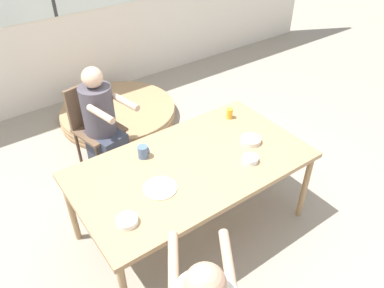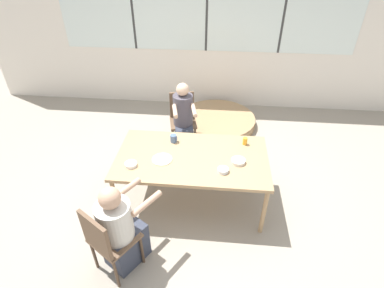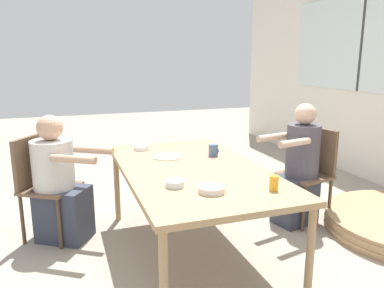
{
  "view_description": "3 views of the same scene",
  "coord_description": "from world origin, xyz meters",
  "px_view_note": "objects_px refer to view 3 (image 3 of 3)",
  "views": [
    {
      "loc": [
        -1.27,
        -1.76,
        2.53
      ],
      "look_at": [
        0.0,
        0.0,
        0.89
      ],
      "focal_mm": 35.0,
      "sensor_mm": 36.0,
      "label": 1
    },
    {
      "loc": [
        0.26,
        -2.79,
        2.89
      ],
      "look_at": [
        0.0,
        0.0,
        0.89
      ],
      "focal_mm": 28.0,
      "sensor_mm": 36.0,
      "label": 2
    },
    {
      "loc": [
        2.53,
        -0.88,
        1.5
      ],
      "look_at": [
        0.0,
        0.0,
        0.89
      ],
      "focal_mm": 35.0,
      "sensor_mm": 36.0,
      "label": 3
    }
  ],
  "objects_px": {
    "person_woman_green_shirt": "(59,186)",
    "chair_for_woman_green_shirt": "(40,178)",
    "coffee_mug": "(213,150)",
    "bowl_white_shallow": "(211,189)",
    "person_man_blue_shirt": "(299,170)",
    "bowl_cereal": "(175,183)",
    "chair_for_man_blue_shirt": "(312,166)",
    "bowl_fruit": "(142,148)",
    "juice_glass": "(274,183)"
  },
  "relations": [
    {
      "from": "chair_for_man_blue_shirt",
      "to": "bowl_fruit",
      "type": "height_order",
      "value": "chair_for_man_blue_shirt"
    },
    {
      "from": "coffee_mug",
      "to": "juice_glass",
      "type": "bearing_deg",
      "value": 2.13
    },
    {
      "from": "chair_for_man_blue_shirt",
      "to": "bowl_cereal",
      "type": "height_order",
      "value": "chair_for_man_blue_shirt"
    },
    {
      "from": "chair_for_woman_green_shirt",
      "to": "chair_for_man_blue_shirt",
      "type": "xyz_separation_m",
      "value": [
        0.44,
        2.38,
        0.0
      ]
    },
    {
      "from": "person_woman_green_shirt",
      "to": "juice_glass",
      "type": "relative_size",
      "value": 11.36
    },
    {
      "from": "person_woman_green_shirt",
      "to": "chair_for_woman_green_shirt",
      "type": "bearing_deg",
      "value": -90.0
    },
    {
      "from": "chair_for_woman_green_shirt",
      "to": "coffee_mug",
      "type": "xyz_separation_m",
      "value": [
        0.45,
        1.38,
        0.24
      ]
    },
    {
      "from": "person_man_blue_shirt",
      "to": "bowl_fruit",
      "type": "bearing_deg",
      "value": 60.17
    },
    {
      "from": "chair_for_woman_green_shirt",
      "to": "bowl_cereal",
      "type": "relative_size",
      "value": 7.16
    },
    {
      "from": "bowl_cereal",
      "to": "juice_glass",
      "type": "bearing_deg",
      "value": 64.48
    },
    {
      "from": "bowl_white_shallow",
      "to": "bowl_fruit",
      "type": "xyz_separation_m",
      "value": [
        -1.22,
        -0.17,
        0.0
      ]
    },
    {
      "from": "chair_for_woman_green_shirt",
      "to": "coffee_mug",
      "type": "bearing_deg",
      "value": 104.71
    },
    {
      "from": "coffee_mug",
      "to": "bowl_white_shallow",
      "type": "height_order",
      "value": "coffee_mug"
    },
    {
      "from": "chair_for_woman_green_shirt",
      "to": "juice_glass",
      "type": "xyz_separation_m",
      "value": [
        1.34,
        1.41,
        0.23
      ]
    },
    {
      "from": "person_woman_green_shirt",
      "to": "bowl_cereal",
      "type": "distance_m",
      "value": 1.24
    },
    {
      "from": "person_woman_green_shirt",
      "to": "bowl_white_shallow",
      "type": "distance_m",
      "value": 1.49
    },
    {
      "from": "person_woman_green_shirt",
      "to": "person_man_blue_shirt",
      "type": "bearing_deg",
      "value": 112.5
    },
    {
      "from": "chair_for_woman_green_shirt",
      "to": "juice_glass",
      "type": "bearing_deg",
      "value": 79.27
    },
    {
      "from": "bowl_white_shallow",
      "to": "bowl_fruit",
      "type": "relative_size",
      "value": 1.19
    },
    {
      "from": "chair_for_woman_green_shirt",
      "to": "person_woman_green_shirt",
      "type": "relative_size",
      "value": 0.82
    },
    {
      "from": "coffee_mug",
      "to": "bowl_white_shallow",
      "type": "xyz_separation_m",
      "value": [
        0.8,
        -0.34,
        -0.03
      ]
    },
    {
      "from": "chair_for_man_blue_shirt",
      "to": "bowl_fruit",
      "type": "relative_size",
      "value": 6.36
    },
    {
      "from": "bowl_cereal",
      "to": "bowl_fruit",
      "type": "distance_m",
      "value": 1.04
    },
    {
      "from": "person_man_blue_shirt",
      "to": "bowl_cereal",
      "type": "relative_size",
      "value": 9.16
    },
    {
      "from": "chair_for_woman_green_shirt",
      "to": "person_woman_green_shirt",
      "type": "distance_m",
      "value": 0.18
    },
    {
      "from": "chair_for_woman_green_shirt",
      "to": "chair_for_man_blue_shirt",
      "type": "distance_m",
      "value": 2.42
    },
    {
      "from": "juice_glass",
      "to": "bowl_cereal",
      "type": "bearing_deg",
      "value": -115.52
    },
    {
      "from": "person_man_blue_shirt",
      "to": "bowl_white_shallow",
      "type": "distance_m",
      "value": 1.44
    },
    {
      "from": "juice_glass",
      "to": "bowl_white_shallow",
      "type": "height_order",
      "value": "juice_glass"
    },
    {
      "from": "chair_for_woman_green_shirt",
      "to": "person_man_blue_shirt",
      "type": "height_order",
      "value": "person_man_blue_shirt"
    },
    {
      "from": "chair_for_woman_green_shirt",
      "to": "bowl_white_shallow",
      "type": "xyz_separation_m",
      "value": [
        1.25,
        1.04,
        0.2
      ]
    },
    {
      "from": "chair_for_man_blue_shirt",
      "to": "person_man_blue_shirt",
      "type": "height_order",
      "value": "person_man_blue_shirt"
    },
    {
      "from": "chair_for_man_blue_shirt",
      "to": "bowl_fruit",
      "type": "xyz_separation_m",
      "value": [
        -0.4,
        -1.52,
        0.21
      ]
    },
    {
      "from": "chair_for_woman_green_shirt",
      "to": "bowl_fruit",
      "type": "height_order",
      "value": "chair_for_woman_green_shirt"
    },
    {
      "from": "person_man_blue_shirt",
      "to": "chair_for_woman_green_shirt",
      "type": "bearing_deg",
      "value": 65.97
    },
    {
      "from": "bowl_white_shallow",
      "to": "bowl_cereal",
      "type": "distance_m",
      "value": 0.25
    },
    {
      "from": "chair_for_woman_green_shirt",
      "to": "bowl_cereal",
      "type": "bearing_deg",
      "value": 71.32
    },
    {
      "from": "coffee_mug",
      "to": "bowl_white_shallow",
      "type": "relative_size",
      "value": 0.61
    },
    {
      "from": "juice_glass",
      "to": "bowl_white_shallow",
      "type": "bearing_deg",
      "value": -103.77
    },
    {
      "from": "bowl_white_shallow",
      "to": "person_man_blue_shirt",
      "type": "bearing_deg",
      "value": 123.4
    },
    {
      "from": "chair_for_man_blue_shirt",
      "to": "coffee_mug",
      "type": "height_order",
      "value": "chair_for_man_blue_shirt"
    },
    {
      "from": "coffee_mug",
      "to": "bowl_cereal",
      "type": "xyz_separation_m",
      "value": [
        0.63,
        -0.52,
        -0.03
      ]
    },
    {
      "from": "chair_for_man_blue_shirt",
      "to": "juice_glass",
      "type": "relative_size",
      "value": 9.34
    },
    {
      "from": "bowl_white_shallow",
      "to": "chair_for_woman_green_shirt",
      "type": "bearing_deg",
      "value": -140.37
    },
    {
      "from": "juice_glass",
      "to": "bowl_fruit",
      "type": "distance_m",
      "value": 1.42
    },
    {
      "from": "chair_for_woman_green_shirt",
      "to": "bowl_white_shallow",
      "type": "height_order",
      "value": "chair_for_woman_green_shirt"
    },
    {
      "from": "person_man_blue_shirt",
      "to": "bowl_white_shallow",
      "type": "height_order",
      "value": "person_man_blue_shirt"
    },
    {
      "from": "chair_for_man_blue_shirt",
      "to": "person_man_blue_shirt",
      "type": "relative_size",
      "value": 0.78
    },
    {
      "from": "coffee_mug",
      "to": "bowl_fruit",
      "type": "relative_size",
      "value": 0.73
    },
    {
      "from": "chair_for_man_blue_shirt",
      "to": "person_woman_green_shirt",
      "type": "xyz_separation_m",
      "value": [
        -0.34,
        -2.24,
        -0.05
      ]
    }
  ]
}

